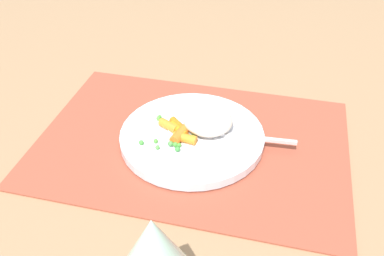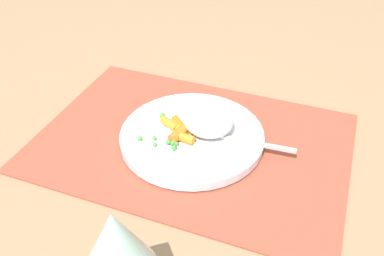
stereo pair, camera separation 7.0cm
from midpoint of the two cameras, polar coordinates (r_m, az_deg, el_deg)
The scene contains 8 objects.
ground_plane at distance 0.72m, azimuth 2.78°, elevation -2.09°, with size 2.40×2.40×0.00m, color #997551.
placemat at distance 0.72m, azimuth 2.79°, elevation -1.91°, with size 0.52×0.36×0.01m, color #9E4733.
plate at distance 0.71m, azimuth 2.81°, elevation -1.24°, with size 0.24×0.24×0.02m, color white.
rice_mound at distance 0.70m, azimuth 5.12°, elevation 0.73°, with size 0.08×0.08×0.04m, color beige.
carrot_portion at distance 0.70m, azimuth 0.93°, elevation -0.30°, with size 0.07×0.07×0.02m.
pea_scatter at distance 0.70m, azimuth -0.17°, elevation -0.89°, with size 0.09×0.09×0.01m.
fork at distance 0.70m, azimuth 6.41°, elevation -1.23°, with size 0.21×0.02×0.01m.
wine_glass at distance 0.43m, azimuth -5.54°, elevation -15.83°, with size 0.08×0.08×0.16m.
Camera 2 is at (-0.20, 0.52, 0.46)m, focal length 39.40 mm.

